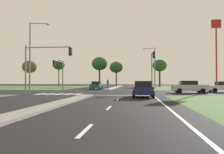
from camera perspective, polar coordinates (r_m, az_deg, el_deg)
ground_plane at (r=31.89m, az=-3.00°, el=-3.83°), size 200.00×200.00×0.00m
grass_verge_far_left at (r=63.77m, az=-22.51°, el=-2.39°), size 35.00×35.00×0.01m
grass_verge_far_right at (r=59.58m, az=26.23°, el=-2.46°), size 35.00×35.00×0.01m
median_island_near at (r=13.52m, az=-16.02°, el=-7.18°), size 1.20×22.00×0.14m
median_island_far at (r=56.69m, az=1.03°, el=-2.58°), size 1.20×36.00×0.14m
lane_dash_near at (r=7.20m, az=-6.71°, el=-13.16°), size 0.14×2.00×0.01m
lane_dash_second at (r=13.04m, az=-0.78°, el=-7.74°), size 0.14×2.00×0.01m
lane_dash_third at (r=18.99m, az=1.42°, el=-5.66°), size 0.14×2.00×0.01m
edge_line_right at (r=13.65m, az=13.75°, el=-7.41°), size 0.14×24.00×0.01m
stop_bar_near at (r=24.53m, az=3.20°, el=-4.64°), size 6.40×0.50×0.01m
crosswalk_bar_near at (r=28.68m, az=-17.46°, el=-4.08°), size 0.70×2.80×0.01m
crosswalk_bar_second at (r=28.24m, az=-15.32°, el=-4.13°), size 0.70×2.80×0.01m
crosswalk_bar_third at (r=27.84m, az=-13.11°, el=-4.19°), size 0.70×2.80×0.01m
crosswalk_bar_fourth at (r=27.49m, az=-10.84°, el=-4.24°), size 0.70×2.80×0.01m
crosswalk_bar_fifth at (r=27.17m, az=-8.51°, el=-4.28°), size 0.70×2.80×0.01m
car_teal_near at (r=42.75m, az=-3.93°, el=-2.10°), size 1.98×4.34×1.52m
car_white_second at (r=35.20m, az=26.08°, el=-2.21°), size 4.29×2.08×1.50m
car_navy_third at (r=22.07m, az=7.77°, el=-2.97°), size 1.98×4.34×1.55m
car_silver_fourth at (r=31.24m, az=18.81°, el=-2.34°), size 4.51×1.95×1.60m
traffic_signal_far_right at (r=36.58m, az=10.12°, el=3.14°), size 0.32×4.82×6.15m
traffic_signal_near_left at (r=27.13m, az=-16.95°, el=4.09°), size 5.59×0.32×5.66m
traffic_signal_far_left at (r=38.50m, az=-13.07°, el=1.89°), size 0.32×4.62×5.07m
street_lamp_second at (r=31.33m, az=-19.49°, el=5.60°), size 2.65×0.56×9.15m
street_lamp_third at (r=45.55m, az=10.38°, el=2.83°), size 2.43×0.70×8.18m
pedestrian_at_median at (r=40.06m, az=-1.07°, el=-1.53°), size 0.34×0.34×1.79m
fastfood_pole_sign at (r=48.77m, az=24.67°, el=8.60°), size 1.80×0.40×13.46m
treeline_near at (r=69.84m, az=-19.99°, el=2.39°), size 4.17×4.17×7.50m
treeline_second at (r=70.63m, az=-13.19°, el=2.93°), size 3.47×3.47×7.99m
treeline_third at (r=67.01m, az=-3.14°, el=3.31°), size 4.57×4.57×8.70m
treeline_fourth at (r=63.80m, az=1.08°, el=2.43°), size 3.70×3.70×7.08m
treeline_fifth at (r=66.07m, az=11.85°, el=2.79°), size 4.00×4.00×7.77m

